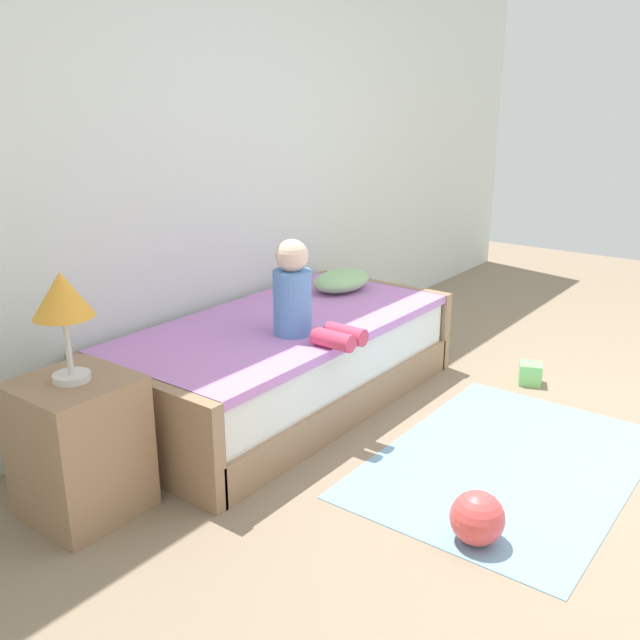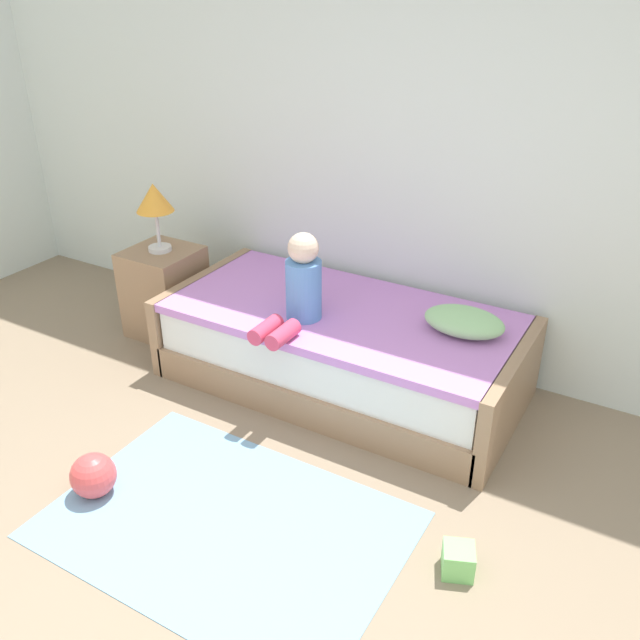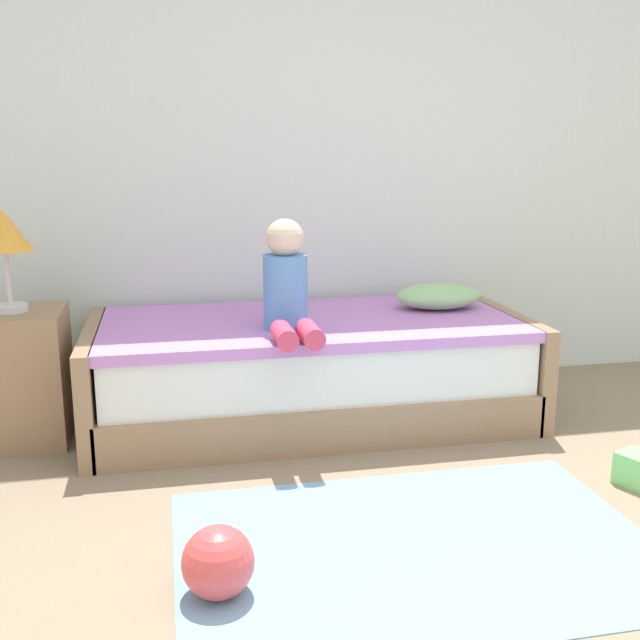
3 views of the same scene
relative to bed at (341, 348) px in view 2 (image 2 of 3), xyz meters
The scene contains 9 objects.
wall_rear 1.41m from the bed, 54.49° to the left, with size 7.20×0.10×2.90m, color silver.
bed is the anchor object (origin of this frame).
nightstand 1.35m from the bed, behind, with size 0.44×0.44×0.60m, color #997556.
table_lamp 1.52m from the bed, behind, with size 0.24×0.24×0.45m.
child_figure 0.53m from the bed, 122.41° to the right, with size 0.20×0.51×0.50m.
pillow 0.77m from the bed, ahead, with size 0.44×0.30×0.13m, color #99CC8C.
toy_ball 1.55m from the bed, 111.09° to the right, with size 0.22×0.22×0.22m, color #E54C4C.
area_rug 1.33m from the bed, 85.04° to the right, with size 1.60×1.10×0.01m, color #7AA8CC.
toy_block 1.53m from the bed, 42.49° to the right, with size 0.13×0.13×0.13m, color #7FD872.
Camera 2 is at (1.21, -1.07, 2.27)m, focal length 38.03 mm.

